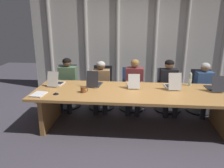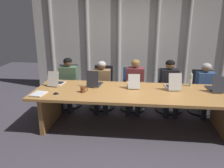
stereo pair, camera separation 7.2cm
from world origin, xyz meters
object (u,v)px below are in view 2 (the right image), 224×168
Objects in this scene: laptop_right_mid at (173,85)px; person_left_end at (68,80)px; office_chair_center at (133,94)px; person_center at (135,83)px; office_chair_right_mid at (168,95)px; person_right_end at (206,86)px; laptop_right_end at (215,87)px; office_chair_right_end at (201,97)px; laptop_left_end at (57,82)px; laptop_left_mid at (95,83)px; spiral_notepad at (38,94)px; conference_mic_left_side at (56,93)px; office_chair_left_mid at (102,92)px; person_right_mid at (170,84)px; office_chair_left_end at (69,91)px; person_left_mid at (102,83)px; water_bottle_primary at (191,80)px; laptop_center at (133,84)px; coffee_mug_near at (83,89)px.

laptop_right_mid is 2.33m from person_left_end.
person_center reaches higher than office_chair_center.
person_right_end is at bearing 70.49° from office_chair_right_mid.
laptop_right_end is 0.58m from person_right_end.
office_chair_right_end is 0.79× the size of person_center.
laptop_left_mid reaches higher than laptop_left_end.
laptop_right_mid is 1.38× the size of spiral_notepad.
office_chair_left_mid is at bearing 62.73° from conference_mic_left_side.
person_center is at bearing 88.16° from person_left_end.
conference_mic_left_side is at bearing -67.53° from person_right_mid.
laptop_right_end is at bearing 48.47° from person_right_mid.
person_center reaches higher than laptop_left_end.
laptop_left_mid is 1.29× the size of spiral_notepad.
person_left_end is at bearing 96.04° from conference_mic_left_side.
office_chair_left_end is 0.89m from person_left_mid.
spiral_notepad is at bearing -69.34° from person_right_mid.
person_center is at bearing -82.49° from office_chair_right_end.
laptop_left_end is at bearing 83.52° from laptop_right_mid.
person_right_mid is 4.40× the size of water_bottle_primary.
conference_mic_left_side is at bearing -35.12° from person_left_mid.
spiral_notepad is at bearing -43.86° from person_left_mid.
laptop_right_mid is (1.53, -0.01, 0.00)m from laptop_left_mid.
laptop_left_end reaches higher than laptop_center.
office_chair_right_mid reaches higher than office_chair_right_end.
laptop_right_mid reaches higher than water_bottle_primary.
laptop_right_end reaches higher than laptop_center.
coffee_mug_near is at bearing 23.04° from office_chair_left_end.
laptop_right_mid is at bearing 74.50° from person_left_end.
person_left_end reaches higher than spiral_notepad.
office_chair_right_mid is 3.49× the size of water_bottle_primary.
person_right_mid is 8.26× the size of coffee_mug_near.
laptop_left_mid reaches higher than water_bottle_primary.
laptop_left_mid is 0.44m from coffee_mug_near.
conference_mic_left_side is (-1.38, -0.58, -0.04)m from laptop_center.
laptop_right_mid is at bearing -10.27° from office_chair_right_mid.
water_bottle_primary is at bearing 59.77° from office_chair_center.
person_right_end reaches higher than conference_mic_left_side.
person_left_mid is (-2.24, -0.16, 0.29)m from office_chair_right_end.
office_chair_left_mid is at bearing -42.06° from laptop_left_end.
coffee_mug_near reaches higher than spiral_notepad.
person_left_end reaches higher than conference_mic_left_side.
office_chair_center is 0.87m from person_right_mid.
coffee_mug_near is at bearing -63.68° from office_chair_right_end.
office_chair_right_end is 0.83m from person_right_mid.
person_right_end is (2.32, 0.54, -0.16)m from laptop_left_mid.
spiral_notepad is (-0.95, -1.32, 0.39)m from office_chair_left_mid.
laptop_right_end is (1.53, -0.04, 0.00)m from laptop_center.
office_chair_left_mid is at bearing 57.76° from laptop_right_mid.
conference_mic_left_side is (-0.47, -0.14, -0.04)m from coffee_mug_near.
office_chair_left_mid reaches higher than office_chair_right_end.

